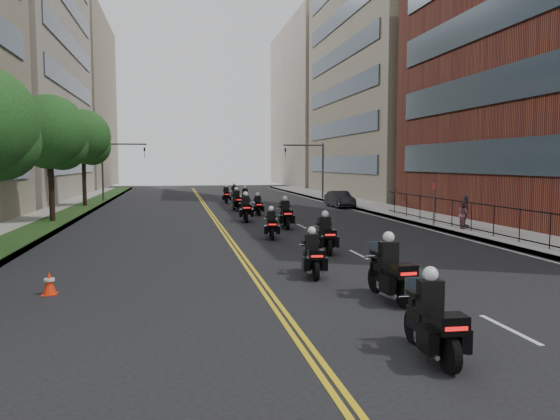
# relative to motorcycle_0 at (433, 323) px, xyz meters

# --- Properties ---
(ground) EXTENTS (160.00, 160.00, 0.00)m
(ground) POSITION_rel_motorcycle_0_xyz_m (-0.71, 1.33, -0.68)
(ground) COLOR black
(ground) RESTS_ON ground
(sidewalk_right) EXTENTS (4.00, 90.00, 0.15)m
(sidewalk_right) POSITION_rel_motorcycle_0_xyz_m (11.29, 26.33, -0.60)
(sidewalk_right) COLOR gray
(sidewalk_right) RESTS_ON ground
(sidewalk_left) EXTENTS (4.00, 90.00, 0.15)m
(sidewalk_left) POSITION_rel_motorcycle_0_xyz_m (-12.71, 26.33, -0.60)
(sidewalk_left) COLOR gray
(sidewalk_left) RESTS_ON ground
(grass_strip) EXTENTS (2.00, 90.00, 0.04)m
(grass_strip) POSITION_rel_motorcycle_0_xyz_m (-11.91, 26.33, -0.51)
(grass_strip) COLOR #1A3C16
(grass_strip) RESTS_ON sidewalk_left
(building_right_tan) EXTENTS (15.11, 28.00, 30.00)m
(building_right_tan) POSITION_rel_motorcycle_0_xyz_m (20.77, 49.33, 14.32)
(building_right_tan) COLOR gray
(building_right_tan) RESTS_ON ground
(building_right_far) EXTENTS (15.00, 28.00, 26.00)m
(building_right_far) POSITION_rel_motorcycle_0_xyz_m (20.79, 79.33, 12.32)
(building_right_far) COLOR gray
(building_right_far) RESTS_ON ground
(building_left_far) EXTENTS (16.00, 28.00, 26.00)m
(building_left_far) POSITION_rel_motorcycle_0_xyz_m (-22.71, 79.33, 12.32)
(building_left_far) COLOR gray
(building_left_far) RESTS_ON ground
(iron_fence) EXTENTS (0.05, 28.00, 1.50)m
(iron_fence) POSITION_rel_motorcycle_0_xyz_m (10.29, 13.33, 0.23)
(iron_fence) COLOR black
(iron_fence) RESTS_ON sidewalk_right
(street_trees) EXTENTS (4.40, 38.40, 7.98)m
(street_trees) POSITION_rel_motorcycle_0_xyz_m (-11.76, 19.94, 4.45)
(street_trees) COLOR black
(street_trees) RESTS_ON ground
(traffic_signal_right) EXTENTS (4.09, 0.20, 5.60)m
(traffic_signal_right) POSITION_rel_motorcycle_0_xyz_m (8.83, 43.33, 3.02)
(traffic_signal_right) COLOR #3F3F44
(traffic_signal_right) RESTS_ON ground
(traffic_signal_left) EXTENTS (4.09, 0.20, 5.60)m
(traffic_signal_left) POSITION_rel_motorcycle_0_xyz_m (-10.25, 43.33, 3.02)
(traffic_signal_left) COLOR #3F3F44
(traffic_signal_left) RESTS_ON ground
(motorcycle_0) EXTENTS (0.55, 2.33, 1.72)m
(motorcycle_0) POSITION_rel_motorcycle_0_xyz_m (0.00, 0.00, 0.00)
(motorcycle_0) COLOR black
(motorcycle_0) RESTS_ON ground
(motorcycle_1) EXTENTS (0.61, 2.48, 1.83)m
(motorcycle_1) POSITION_rel_motorcycle_0_xyz_m (0.92, 4.25, 0.04)
(motorcycle_1) COLOR black
(motorcycle_1) RESTS_ON ground
(motorcycle_2) EXTENTS (0.57, 2.16, 1.59)m
(motorcycle_2) POSITION_rel_motorcycle_0_xyz_m (-0.35, 7.66, -0.05)
(motorcycle_2) COLOR black
(motorcycle_2) RESTS_ON ground
(motorcycle_3) EXTENTS (0.62, 2.32, 1.71)m
(motorcycle_3) POSITION_rel_motorcycle_0_xyz_m (1.32, 12.03, -0.00)
(motorcycle_3) COLOR black
(motorcycle_3) RESTS_ON ground
(motorcycle_4) EXTENTS (0.62, 2.12, 1.57)m
(motorcycle_4) POSITION_rel_motorcycle_0_xyz_m (-0.12, 16.58, -0.06)
(motorcycle_4) COLOR black
(motorcycle_4) RESTS_ON ground
(motorcycle_5) EXTENTS (0.62, 2.46, 1.81)m
(motorcycle_5) POSITION_rel_motorcycle_0_xyz_m (1.38, 20.57, 0.04)
(motorcycle_5) COLOR black
(motorcycle_5) RESTS_ON ground
(motorcycle_6) EXTENTS (0.64, 2.53, 1.87)m
(motorcycle_6) POSITION_rel_motorcycle_0_xyz_m (-0.34, 24.63, 0.06)
(motorcycle_6) COLOR black
(motorcycle_6) RESTS_ON ground
(motorcycle_7) EXTENTS (0.50, 2.14, 1.58)m
(motorcycle_7) POSITION_rel_motorcycle_0_xyz_m (1.05, 28.68, -0.05)
(motorcycle_7) COLOR black
(motorcycle_7) RESTS_ON ground
(motorcycle_8) EXTENTS (0.69, 2.46, 1.82)m
(motorcycle_8) POSITION_rel_motorcycle_0_xyz_m (-0.05, 32.36, 0.04)
(motorcycle_8) COLOR black
(motorcycle_8) RESTS_ON ground
(motorcycle_9) EXTENTS (0.73, 2.38, 1.76)m
(motorcycle_9) POSITION_rel_motorcycle_0_xyz_m (1.14, 36.49, 0.02)
(motorcycle_9) COLOR black
(motorcycle_9) RESTS_ON ground
(motorcycle_10) EXTENTS (0.53, 2.29, 1.69)m
(motorcycle_10) POSITION_rel_motorcycle_0_xyz_m (-0.07, 40.76, -0.01)
(motorcycle_10) COLOR black
(motorcycle_10) RESTS_ON ground
(motorcycle_11) EXTENTS (0.51, 2.23, 1.64)m
(motorcycle_11) POSITION_rel_motorcycle_0_xyz_m (1.12, 44.97, -0.03)
(motorcycle_11) COLOR black
(motorcycle_11) RESTS_ON ground
(parked_sedan) EXTENTS (1.59, 4.16, 1.35)m
(parked_sedan) POSITION_rel_motorcycle_0_xyz_m (8.64, 33.87, -0.00)
(parked_sedan) COLOR black
(parked_sedan) RESTS_ON ground
(pedestrian_b) EXTENTS (0.64, 0.78, 1.48)m
(pedestrian_b) POSITION_rel_motorcycle_0_xyz_m (10.49, 17.43, 0.21)
(pedestrian_b) COLOR #914F5B
(pedestrian_b) RESTS_ON sidewalk_right
(pedestrian_c) EXTENTS (0.67, 1.07, 1.70)m
(pedestrian_c) POSITION_rel_motorcycle_0_xyz_m (11.01, 18.21, 0.32)
(pedestrian_c) COLOR #3E3E45
(pedestrian_c) RESTS_ON sidewalk_right
(traffic_cone) EXTENTS (0.39, 0.39, 0.65)m
(traffic_cone) POSITION_rel_motorcycle_0_xyz_m (-8.12, 6.62, -0.36)
(traffic_cone) COLOR #FF300D
(traffic_cone) RESTS_ON ground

